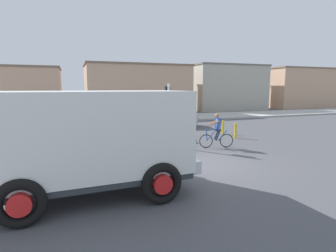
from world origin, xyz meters
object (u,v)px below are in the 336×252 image
at_px(pedestrian_near_kerb, 173,116).
at_px(bollard_near, 236,131).
at_px(car_red_near, 169,116).
at_px(traffic_light_pole, 168,106).
at_px(car_white_mid, 141,125).
at_px(truck_foreground, 91,137).
at_px(bollard_far, 223,127).
at_px(cyclist, 217,131).

distance_m(pedestrian_near_kerb, bollard_near, 5.79).
xyz_separation_m(car_red_near, bollard_near, (2.15, -5.68, -0.37)).
xyz_separation_m(traffic_light_pole, car_white_mid, (-0.82, 2.40, -1.25)).
relative_size(car_white_mid, bollard_near, 4.70).
bearing_deg(truck_foreground, bollard_near, 34.30).
xyz_separation_m(truck_foreground, bollard_near, (8.65, 5.90, -1.22)).
relative_size(car_red_near, bollard_far, 4.70).
relative_size(car_red_near, car_white_mid, 1.00).
bearing_deg(bollard_far, pedestrian_near_kerb, 114.74).
bearing_deg(bollard_near, traffic_light_pole, -170.31).
distance_m(car_red_near, car_white_mid, 5.18).
height_order(bollard_near, bollard_far, same).
distance_m(traffic_light_pole, pedestrian_near_kerb, 6.90).
height_order(truck_foreground, pedestrian_near_kerb, truck_foreground).
bearing_deg(bollard_near, pedestrian_near_kerb, 108.92).
distance_m(car_red_near, bollard_near, 6.09).
xyz_separation_m(bollard_near, bollard_far, (0.00, 1.40, 0.00)).
xyz_separation_m(cyclist, traffic_light_pole, (-2.19, 1.06, 1.20)).
relative_size(truck_foreground, car_white_mid, 1.30).
xyz_separation_m(truck_foreground, traffic_light_pole, (4.10, 5.12, 0.40)).
bearing_deg(bollard_near, car_white_mid, 163.19).
bearing_deg(traffic_light_pole, car_red_near, 69.62).
bearing_deg(cyclist, traffic_light_pole, 154.17).
xyz_separation_m(truck_foreground, pedestrian_near_kerb, (6.78, 11.36, -0.82)).
xyz_separation_m(car_red_near, car_white_mid, (-3.22, -4.06, 0.00)).
bearing_deg(car_red_near, bollard_near, -69.32).
distance_m(cyclist, pedestrian_near_kerb, 7.32).
height_order(truck_foreground, cyclist, truck_foreground).
relative_size(truck_foreground, traffic_light_pole, 1.72).
bearing_deg(bollard_far, car_red_near, 116.61).
relative_size(truck_foreground, cyclist, 3.20).
relative_size(traffic_light_pole, car_red_near, 0.76).
distance_m(cyclist, bollard_far, 4.02).
bearing_deg(bollard_far, truck_foreground, -139.83).
height_order(traffic_light_pole, bollard_near, traffic_light_pole).
relative_size(cyclist, bollard_far, 1.91).
relative_size(traffic_light_pole, bollard_near, 3.56).
distance_m(truck_foreground, car_white_mid, 8.25).
xyz_separation_m(truck_foreground, cyclist, (6.30, 4.06, -0.80)).
bearing_deg(car_red_near, traffic_light_pole, -110.38).
bearing_deg(bollard_near, car_red_near, 110.68).
bearing_deg(cyclist, pedestrian_near_kerb, 86.25).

